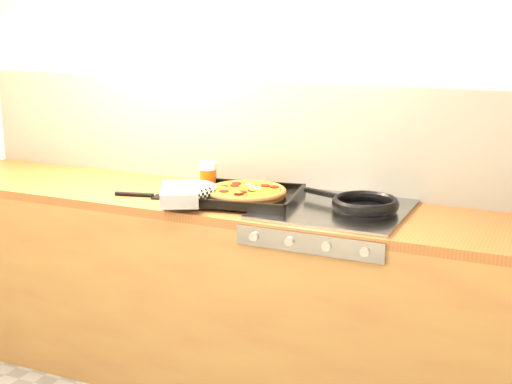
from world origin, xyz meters
The scene contains 9 objects.
room_shell centered at (0.00, 1.39, 1.15)m, with size 3.20×3.20×3.20m.
counter_run centered at (0.00, 1.10, 0.45)m, with size 3.20×0.62×0.90m.
stovetop centered at (0.45, 1.10, 0.91)m, with size 0.60×0.56×0.02m, color gray.
pizza_on_tray centered at (-0.01, 1.03, 0.95)m, with size 0.60×0.58×0.08m.
frying_pan centered at (0.58, 1.10, 0.94)m, with size 0.48×0.35×0.05m.
tomato_can centered at (-0.22, 1.24, 0.95)m, with size 0.08×0.08×0.10m.
juice_glass centered at (-0.20, 1.20, 0.97)m, with size 0.08×0.08×0.13m.
wooden_spoon centered at (0.05, 1.26, 0.91)m, with size 0.29×0.12×0.02m.
black_spatula centered at (-0.39, 0.97, 0.91)m, with size 0.29×0.12×0.02m.
Camera 1 is at (1.34, -1.65, 1.70)m, focal length 50.00 mm.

